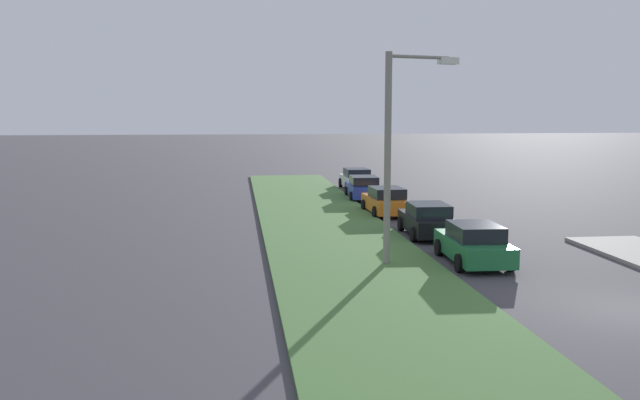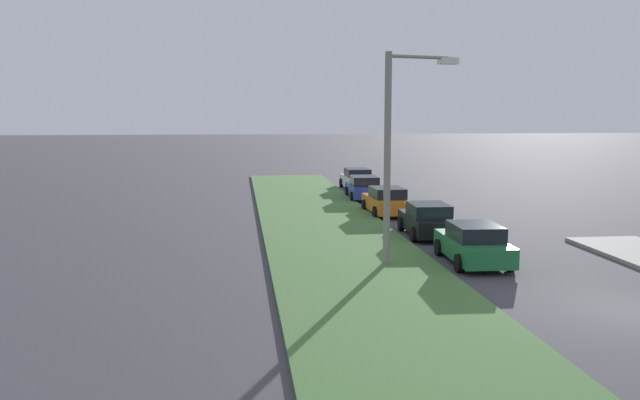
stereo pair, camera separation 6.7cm
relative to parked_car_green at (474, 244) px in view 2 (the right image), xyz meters
The scene contains 8 objects.
ground 6.81m from the parked_car_green, 158.46° to the right, with size 300.00×300.00×0.00m, color #423F44.
grass_median 5.77m from the parked_car_green, 49.72° to the left, with size 60.00×6.00×0.12m, color #477238.
parked_car_green is the anchor object (origin of this frame).
parked_car_black 5.46m from the parked_car_green, ahead, with size 4.37×2.15×1.47m.
parked_car_orange 11.88m from the parked_car_green, ahead, with size 4.34×2.10×1.47m.
parked_car_blue 18.27m from the parked_car_green, ahead, with size 4.38×2.18×1.47m.
parked_car_white 23.94m from the parked_car_green, ahead, with size 4.32×2.05×1.47m.
streetlight 4.67m from the parked_car_green, 88.79° to the left, with size 1.04×2.81×7.50m.
Camera 2 is at (-16.67, 10.87, 5.44)m, focal length 37.70 mm.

